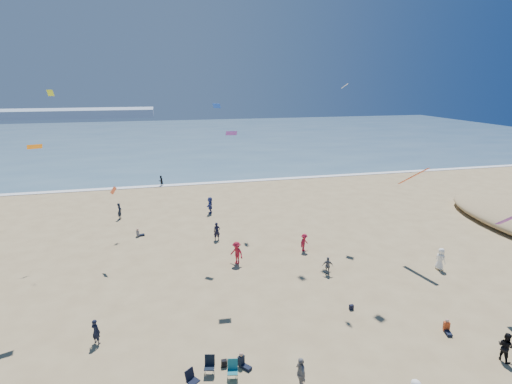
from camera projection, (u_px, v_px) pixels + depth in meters
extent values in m
cube|color=#476B84|center=(171.00, 138.00, 104.95)|extent=(220.00, 100.00, 0.06)
cube|color=white|center=(183.00, 185.00, 58.13)|extent=(220.00, 1.20, 0.08)
cube|color=#7A8EA8|center=(13.00, 114.00, 161.22)|extent=(110.00, 20.00, 3.20)
imported|color=black|center=(505.00, 347.00, 21.45)|extent=(0.80, 0.93, 1.66)
imported|color=white|center=(440.00, 259.00, 31.86)|extent=(0.74, 0.98, 1.80)
imported|color=#A4172A|center=(237.00, 253.00, 32.84)|extent=(1.33, 1.42, 1.92)
imported|color=black|center=(96.00, 332.00, 22.83)|extent=(0.68, 0.63, 1.55)
imported|color=black|center=(120.00, 211.00, 43.60)|extent=(0.54, 0.72, 1.78)
imported|color=gray|center=(300.00, 374.00, 19.37)|extent=(0.44, 1.05, 1.79)
imported|color=black|center=(161.00, 181.00, 57.35)|extent=(0.93, 0.93, 1.52)
imported|color=navy|center=(210.00, 205.00, 45.40)|extent=(0.99, 1.87, 1.93)
imported|color=slate|center=(328.00, 266.00, 31.06)|extent=(0.92, 0.65, 1.45)
imported|color=maroon|center=(304.00, 242.00, 35.33)|extent=(1.19, 1.12, 1.61)
imported|color=black|center=(217.00, 232.00, 37.74)|extent=(0.64, 0.42, 1.73)
cube|color=black|center=(224.00, 363.00, 21.12)|extent=(0.30, 0.22, 0.38)
cube|color=black|center=(351.00, 307.00, 26.40)|extent=(0.28, 0.18, 0.34)
cube|color=#692EA4|center=(231.00, 133.00, 27.85)|extent=(0.81, 0.42, 0.34)
cube|color=orange|center=(35.00, 147.00, 24.60)|extent=(0.92, 0.63, 0.31)
cube|color=#E5501F|center=(113.00, 190.00, 32.54)|extent=(0.62, 0.84, 0.51)
cube|color=white|center=(345.00, 86.00, 37.58)|extent=(0.81, 0.81, 0.46)
cube|color=blue|center=(217.00, 106.00, 33.61)|extent=(0.69, 0.60, 0.38)
cube|color=#FBFF22|center=(50.00, 93.00, 34.06)|extent=(0.57, 0.52, 0.52)
cube|color=#ED4619|center=(413.00, 176.00, 32.78)|extent=(0.35, 2.64, 1.87)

